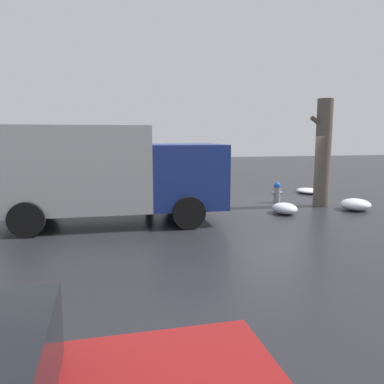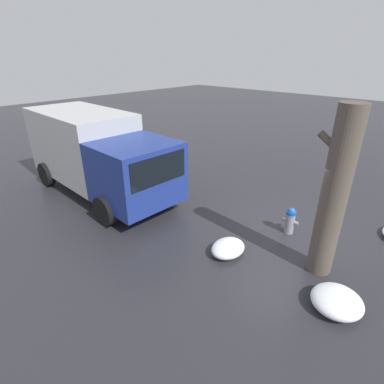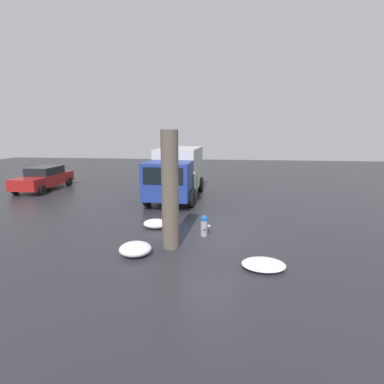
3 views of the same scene
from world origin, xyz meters
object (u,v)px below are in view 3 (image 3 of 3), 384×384
(fire_hydrant, at_px, (204,225))
(pedestrian, at_px, (194,186))
(tree_trunk, at_px, (170,190))
(parked_car, at_px, (44,178))
(delivery_truck, at_px, (177,171))

(fire_hydrant, bearing_deg, pedestrian, 95.14)
(fire_hydrant, bearing_deg, tree_trunk, -134.61)
(pedestrian, xyz_separation_m, parked_car, (2.59, 10.09, -0.16))
(pedestrian, distance_m, parked_car, 10.42)
(parked_car, bearing_deg, delivery_truck, 171.41)
(fire_hydrant, xyz_separation_m, delivery_truck, (6.29, 2.07, 1.11))
(delivery_truck, relative_size, pedestrian, 3.79)
(fire_hydrant, bearing_deg, delivery_truck, 102.41)
(tree_trunk, height_order, parked_car, tree_trunk)
(tree_trunk, bearing_deg, fire_hydrant, -38.79)
(tree_trunk, relative_size, delivery_truck, 0.59)
(parked_car, bearing_deg, tree_trunk, 138.30)
(delivery_truck, distance_m, pedestrian, 1.82)
(pedestrian, bearing_deg, delivery_truck, -39.49)
(delivery_truck, bearing_deg, fire_hydrant, 109.58)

